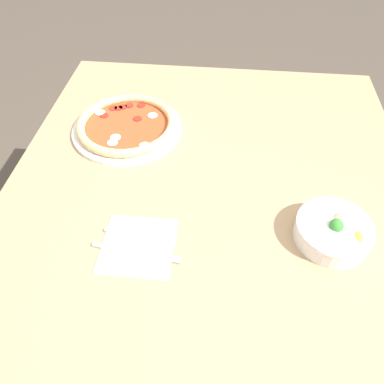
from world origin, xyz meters
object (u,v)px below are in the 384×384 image
at_px(pizza, 127,126).
at_px(knife, 132,252).
at_px(bowl, 333,230).
at_px(fork, 139,236).

distance_m(pizza, knife, 0.45).
xyz_separation_m(bowl, fork, (0.04, -0.44, -0.02)).
bearing_deg(bowl, fork, -84.26).
bearing_deg(knife, fork, 87.03).
bearing_deg(knife, bowl, 17.36).
relative_size(pizza, bowl, 1.91).
bearing_deg(pizza, fork, 16.43).
bearing_deg(fork, knife, -92.97).
bearing_deg(bowl, pizza, -122.05).
xyz_separation_m(pizza, bowl, (0.35, 0.56, 0.01)).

